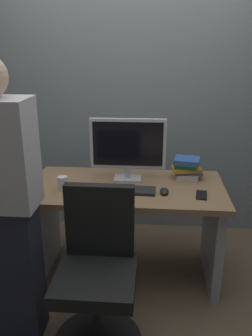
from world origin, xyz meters
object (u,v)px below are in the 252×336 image
object	(u,v)px
desk	(127,214)
person_at_desk	(2,207)
cell_phone	(201,195)
keyboard	(124,190)
monitor	(128,146)
office_chair	(98,277)
cup_near_keyboard	(63,183)
mouse	(164,191)
book_stack	(187,167)

from	to	relation	value
desk	person_at_desk	distance (m)	0.95
desk	cell_phone	world-z (taller)	cell_phone
person_at_desk	keyboard	bearing A→B (deg)	40.37
monitor	office_chair	bearing A→B (deg)	-98.76
desk	person_at_desk	size ratio (longest dim) A/B	0.84
monitor	cup_near_keyboard	world-z (taller)	monitor
mouse	book_stack	distance (m)	0.35
cell_phone	desk	bearing A→B (deg)	173.00
book_stack	cell_phone	world-z (taller)	book_stack
office_chair	cup_near_keyboard	xyz separation A→B (m)	(-0.31, 0.53, 0.35)
office_chair	mouse	size ratio (longest dim) A/B	9.40
keyboard	book_stack	distance (m)	0.53
desk	office_chair	world-z (taller)	office_chair
office_chair	cell_phone	xyz separation A→B (m)	(0.62, 0.51, 0.30)
mouse	keyboard	bearing A→B (deg)	176.73
office_chair	cup_near_keyboard	world-z (taller)	office_chair
person_at_desk	desk	bearing A→B (deg)	44.91
office_chair	person_at_desk	xyz separation A→B (m)	(-0.51, 0.02, 0.41)
keyboard	book_stack	bearing A→B (deg)	35.37
mouse	cup_near_keyboard	xyz separation A→B (m)	(-0.69, 0.00, 0.03)
cup_near_keyboard	mouse	bearing A→B (deg)	-0.31
desk	keyboard	world-z (taller)	keyboard
keyboard	mouse	distance (m)	0.27
person_at_desk	book_stack	world-z (taller)	person_at_desk
office_chair	mouse	distance (m)	0.72
keyboard	mouse	xyz separation A→B (m)	(0.27, -0.02, 0.01)
keyboard	book_stack	xyz separation A→B (m)	(0.44, 0.29, 0.07)
keyboard	cell_phone	size ratio (longest dim) A/B	2.99
keyboard	desk	bearing A→B (deg)	86.09
cup_near_keyboard	cell_phone	bearing A→B (deg)	-1.11
cup_near_keyboard	book_stack	distance (m)	0.91
desk	office_chair	bearing A→B (deg)	-100.01
mouse	cup_near_keyboard	bearing A→B (deg)	179.69
person_at_desk	mouse	xyz separation A→B (m)	(0.89, 0.51, -0.10)
cell_phone	office_chair	bearing A→B (deg)	-133.00
mouse	cell_phone	world-z (taller)	mouse
desk	person_at_desk	bearing A→B (deg)	-135.09
monitor	cell_phone	distance (m)	0.61
person_at_desk	office_chair	bearing A→B (deg)	-1.89
monitor	cup_near_keyboard	distance (m)	0.53
mouse	cell_phone	size ratio (longest dim) A/B	0.69
monitor	book_stack	bearing A→B (deg)	9.89
monitor	cell_phone	size ratio (longest dim) A/B	3.75
monitor	mouse	world-z (taller)	monitor
cup_near_keyboard	book_stack	xyz separation A→B (m)	(0.86, 0.30, 0.03)
desk	cup_near_keyboard	distance (m)	0.52
book_stack	mouse	bearing A→B (deg)	-119.12
keyboard	book_stack	world-z (taller)	book_stack
mouse	monitor	bearing A→B (deg)	138.56
office_chair	cup_near_keyboard	distance (m)	0.71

